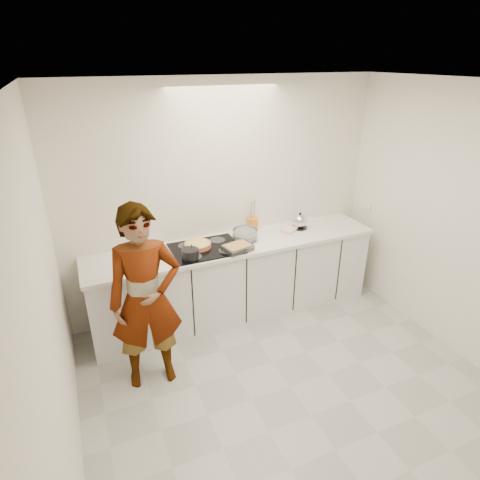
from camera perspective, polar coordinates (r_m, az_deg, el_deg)
name	(u,v)px	position (r m, az deg, el deg)	size (l,w,h in m)	color
floor	(290,387)	(3.95, 7.14, -19.98)	(3.60, 3.20, 0.00)	#B7B7B0
ceiling	(311,84)	(2.82, 10.08, 21.03)	(3.60, 3.20, 0.00)	white
wall_back	(225,200)	(4.50, -2.20, 5.70)	(3.60, 0.00, 2.60)	white
wall_left	(49,315)	(2.80, -25.57, -9.56)	(0.00, 3.20, 2.60)	white
wall_right	(461,226)	(4.35, 28.97, 1.77)	(0.02, 3.20, 2.60)	white
base_cabinets	(236,280)	(4.59, -0.57, -5.78)	(3.20, 0.58, 0.87)	white
countertop	(236,244)	(4.38, -0.59, -0.64)	(3.24, 0.64, 0.04)	white
hob	(206,249)	(4.24, -4.85, -1.21)	(0.72, 0.54, 0.01)	black
tart_dish	(198,245)	(4.26, -6.04, -0.67)	(0.32, 0.32, 0.05)	#BE6441
saucepan	(190,254)	(4.03, -7.10, -1.94)	(0.21, 0.21, 0.16)	black
baking_dish	(238,247)	(4.17, -0.35, -1.02)	(0.33, 0.27, 0.06)	silver
mixing_bowl	(245,235)	(4.42, 0.73, 0.71)	(0.35, 0.35, 0.12)	silver
tea_towel	(289,230)	(4.69, 6.96, 1.46)	(0.20, 0.14, 0.03)	white
kettle	(300,222)	(4.76, 8.49, 2.60)	(0.19, 0.19, 0.20)	black
utensil_crock	(253,224)	(4.66, 1.84, 2.25)	(0.12, 0.12, 0.15)	orange
cook	(146,299)	(3.57, -13.25, -8.22)	(0.63, 0.41, 1.72)	white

